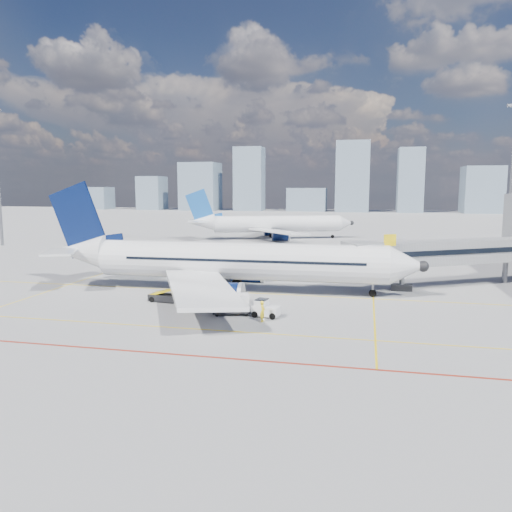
{
  "coord_description": "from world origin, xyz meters",
  "views": [
    {
      "loc": [
        13.13,
        -42.09,
        11.06
      ],
      "look_at": [
        2.03,
        7.76,
        4.0
      ],
      "focal_mm": 35.0,
      "sensor_mm": 36.0,
      "label": 1
    }
  ],
  "objects_px": {
    "second_aircraft": "(270,224)",
    "ramp_worker": "(263,311)",
    "cargo_dolly": "(232,304)",
    "main_aircraft": "(224,261)",
    "belt_loader": "(170,296)",
    "baggage_tug": "(265,308)"
  },
  "relations": [
    {
      "from": "main_aircraft",
      "to": "ramp_worker",
      "type": "xyz_separation_m",
      "value": [
        6.56,
        -11.25,
        -2.35
      ]
    },
    {
      "from": "main_aircraft",
      "to": "belt_loader",
      "type": "xyz_separation_m",
      "value": [
        -3.72,
        -6.24,
        -2.64
      ]
    },
    {
      "from": "second_aircraft",
      "to": "ramp_worker",
      "type": "distance_m",
      "value": 66.46
    },
    {
      "from": "main_aircraft",
      "to": "belt_loader",
      "type": "height_order",
      "value": "main_aircraft"
    },
    {
      "from": "main_aircraft",
      "to": "cargo_dolly",
      "type": "height_order",
      "value": "main_aircraft"
    },
    {
      "from": "cargo_dolly",
      "to": "belt_loader",
      "type": "distance_m",
      "value": 7.91
    },
    {
      "from": "main_aircraft",
      "to": "second_aircraft",
      "type": "xyz_separation_m",
      "value": [
        -5.39,
        54.09,
        0.01
      ]
    },
    {
      "from": "cargo_dolly",
      "to": "ramp_worker",
      "type": "xyz_separation_m",
      "value": [
        3.12,
        -1.67,
        -0.12
      ]
    },
    {
      "from": "main_aircraft",
      "to": "second_aircraft",
      "type": "bearing_deg",
      "value": 94.27
    },
    {
      "from": "second_aircraft",
      "to": "cargo_dolly",
      "type": "xyz_separation_m",
      "value": [
        8.83,
        -63.67,
        -2.24
      ]
    },
    {
      "from": "ramp_worker",
      "to": "baggage_tug",
      "type": "bearing_deg",
      "value": 5.76
    },
    {
      "from": "second_aircraft",
      "to": "belt_loader",
      "type": "relative_size",
      "value": 6.35
    },
    {
      "from": "main_aircraft",
      "to": "cargo_dolly",
      "type": "distance_m",
      "value": 10.42
    },
    {
      "from": "main_aircraft",
      "to": "ramp_worker",
      "type": "relative_size",
      "value": 23.67
    },
    {
      "from": "baggage_tug",
      "to": "ramp_worker",
      "type": "xyz_separation_m",
      "value": [
        0.12,
        -1.53,
        0.13
      ]
    },
    {
      "from": "cargo_dolly",
      "to": "belt_loader",
      "type": "xyz_separation_m",
      "value": [
        -7.16,
        3.34,
        -0.41
      ]
    },
    {
      "from": "baggage_tug",
      "to": "cargo_dolly",
      "type": "bearing_deg",
      "value": -171.87
    },
    {
      "from": "cargo_dolly",
      "to": "baggage_tug",
      "type": "bearing_deg",
      "value": -18.24
    },
    {
      "from": "baggage_tug",
      "to": "belt_loader",
      "type": "xyz_separation_m",
      "value": [
        -10.15,
        3.48,
        -0.17
      ]
    },
    {
      "from": "second_aircraft",
      "to": "ramp_worker",
      "type": "xyz_separation_m",
      "value": [
        11.95,
        -65.33,
        -2.36
      ]
    },
    {
      "from": "main_aircraft",
      "to": "ramp_worker",
      "type": "height_order",
      "value": "main_aircraft"
    },
    {
      "from": "belt_loader",
      "to": "ramp_worker",
      "type": "bearing_deg",
      "value": -19.75
    }
  ]
}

